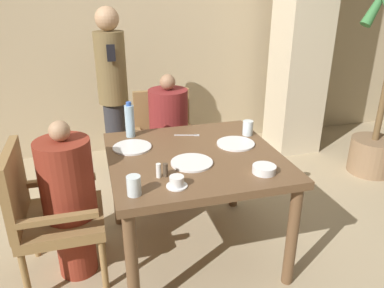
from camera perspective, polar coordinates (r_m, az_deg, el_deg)
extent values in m
plane|color=tan|center=(2.78, 0.30, -15.60)|extent=(16.00, 16.00, 0.00)
cube|color=tan|center=(4.13, -7.55, 18.15)|extent=(8.00, 0.06, 2.80)
cube|color=beige|center=(4.20, 16.50, 16.84)|extent=(0.48, 0.48, 2.70)
cube|color=brown|center=(2.40, 0.34, -2.12)|extent=(1.08, 1.06, 0.05)
cylinder|color=brown|center=(2.14, -9.11, -17.88)|extent=(0.07, 0.07, 0.69)
cylinder|color=brown|center=(2.39, 15.00, -13.46)|extent=(0.07, 0.07, 0.69)
cylinder|color=brown|center=(2.91, -11.41, -5.98)|extent=(0.07, 0.07, 0.69)
cylinder|color=brown|center=(3.10, 6.50, -3.76)|extent=(0.07, 0.07, 0.69)
cube|color=olive|center=(2.49, -19.16, -10.85)|extent=(0.50, 0.50, 0.07)
cube|color=olive|center=(2.40, -25.45, -5.99)|extent=(0.05, 0.50, 0.46)
cube|color=olive|center=(2.61, -19.41, -5.27)|extent=(0.45, 0.04, 0.04)
cube|color=olive|center=(2.22, -19.92, -10.73)|extent=(0.45, 0.04, 0.04)
cylinder|color=olive|center=(2.78, -13.82, -11.68)|extent=(0.04, 0.04, 0.36)
cylinder|color=olive|center=(2.43, -13.30, -17.44)|extent=(0.04, 0.04, 0.36)
cylinder|color=olive|center=(2.82, -22.94, -12.47)|extent=(0.04, 0.04, 0.36)
cylinder|color=olive|center=(2.48, -24.00, -18.23)|extent=(0.04, 0.04, 0.36)
cylinder|color=maroon|center=(2.59, -17.28, -14.09)|extent=(0.24, 0.24, 0.43)
cylinder|color=maroon|center=(2.35, -18.58, -5.03)|extent=(0.32, 0.32, 0.49)
sphere|color=tan|center=(2.23, -19.56, 1.89)|extent=(0.12, 0.12, 0.12)
cube|color=olive|center=(3.27, -3.68, -1.14)|extent=(0.50, 0.50, 0.07)
cube|color=olive|center=(3.39, -4.61, 4.47)|extent=(0.50, 0.05, 0.46)
cube|color=olive|center=(3.26, 0.19, 1.78)|extent=(0.04, 0.45, 0.04)
cube|color=olive|center=(3.18, -7.80, 0.96)|extent=(0.04, 0.45, 0.04)
cylinder|color=olive|center=(3.23, 1.07, -5.77)|extent=(0.04, 0.04, 0.36)
cylinder|color=olive|center=(3.14, -6.68, -6.76)|extent=(0.04, 0.04, 0.36)
cylinder|color=olive|center=(3.60, -0.92, -2.54)|extent=(0.04, 0.04, 0.36)
cylinder|color=olive|center=(3.53, -7.84, -3.34)|extent=(0.04, 0.04, 0.36)
cylinder|color=maroon|center=(3.30, -3.39, -4.44)|extent=(0.24, 0.24, 0.43)
cylinder|color=maroon|center=(3.11, -3.59, 3.49)|extent=(0.32, 0.32, 0.53)
sphere|color=#997051|center=(3.01, -3.75, 9.40)|extent=(0.13, 0.13, 0.13)
cylinder|color=#2D2D33|center=(3.66, -11.34, 0.67)|extent=(0.21, 0.21, 0.74)
cylinder|color=brown|center=(3.47, -12.23, 11.24)|extent=(0.27, 0.27, 0.63)
sphere|color=tan|center=(3.41, -12.84, 18.13)|extent=(0.21, 0.21, 0.21)
cube|color=black|center=(3.28, -12.25, 13.40)|extent=(0.07, 0.01, 0.14)
cylinder|color=#896B4C|center=(4.14, 25.71, -1.58)|extent=(0.43, 0.43, 0.35)
cylinder|color=white|center=(2.55, 6.67, 0.07)|extent=(0.26, 0.26, 0.01)
cylinder|color=white|center=(2.27, -0.03, -2.85)|extent=(0.26, 0.26, 0.01)
cylinder|color=white|center=(2.51, -9.11, -0.49)|extent=(0.26, 0.26, 0.01)
cylinder|color=white|center=(2.02, -2.32, -6.40)|extent=(0.12, 0.12, 0.01)
cylinder|color=white|center=(2.00, -2.34, -5.64)|extent=(0.08, 0.08, 0.05)
cylinder|color=white|center=(2.19, 10.93, -3.80)|extent=(0.14, 0.14, 0.04)
cylinder|color=#A3C6DB|center=(2.67, -9.46, 3.46)|extent=(0.07, 0.07, 0.23)
cylinder|color=#3359B2|center=(2.63, -9.63, 6.06)|extent=(0.04, 0.04, 0.03)
cylinder|color=silver|center=(1.94, -8.85, -6.28)|extent=(0.07, 0.07, 0.11)
cylinder|color=silver|center=(2.71, 8.50, 2.44)|extent=(0.07, 0.07, 0.11)
cylinder|color=white|center=(2.10, -5.12, -4.04)|extent=(0.03, 0.03, 0.08)
cylinder|color=#4C3D2D|center=(2.11, -4.07, -3.97)|extent=(0.03, 0.03, 0.08)
cube|color=silver|center=(2.69, -1.00, 1.36)|extent=(0.16, 0.05, 0.00)
cube|color=silver|center=(2.69, 0.74, 1.36)|extent=(0.04, 0.03, 0.00)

